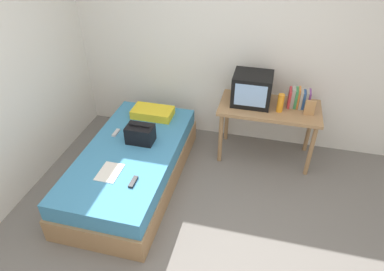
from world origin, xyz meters
name	(u,v)px	position (x,y,z in m)	size (l,w,h in m)	color
ground_plane	(191,248)	(0.00, 0.00, 0.00)	(8.00, 8.00, 0.00)	slate
wall_back	(232,41)	(0.00, 2.00, 1.30)	(5.20, 0.10, 2.60)	silver
bed	(132,166)	(-0.87, 0.74, 0.23)	(1.00, 2.00, 0.46)	#9E754C
desk	(269,113)	(0.55, 1.59, 0.63)	(1.16, 0.60, 0.72)	#9E754C
tv	(252,89)	(0.32, 1.62, 0.90)	(0.44, 0.39, 0.36)	black
water_bottle	(280,103)	(0.66, 1.50, 0.83)	(0.07, 0.07, 0.21)	orange
book_row	(299,98)	(0.85, 1.66, 0.83)	(0.24, 0.17, 0.23)	#B72D33
picture_frame	(310,108)	(0.98, 1.50, 0.81)	(0.11, 0.02, 0.18)	#B27F4C
pillow	(153,113)	(-0.85, 1.45, 0.51)	(0.50, 0.28, 0.10)	yellow
handbag	(140,134)	(-0.80, 0.91, 0.56)	(0.30, 0.20, 0.23)	black
magazine	(110,172)	(-0.92, 0.34, 0.46)	(0.21, 0.29, 0.01)	white
remote_dark	(133,182)	(-0.63, 0.26, 0.47)	(0.04, 0.16, 0.02)	black
remote_silver	(116,133)	(-1.14, 0.98, 0.47)	(0.04, 0.14, 0.02)	#B7B7BC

